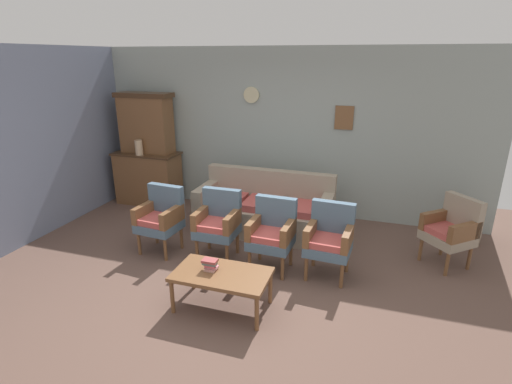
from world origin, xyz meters
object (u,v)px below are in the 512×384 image
object	(u,v)px
vase_on_cabinet	(139,148)
wingback_chair_by_fireplace	(452,229)
coffee_table	(222,276)
armchair_row_middle	(272,231)
armchair_by_doorway	(161,216)
floral_couch	(265,211)
floor_vase_by_wall	(475,224)
armchair_near_cabinet	(218,221)
side_cabinet	(149,178)
armchair_near_couch_end	(329,237)
book_stack_on_table	(210,264)

from	to	relation	value
vase_on_cabinet	wingback_chair_by_fireplace	world-z (taller)	vase_on_cabinet
wingback_chair_by_fireplace	coffee_table	distance (m)	2.96
vase_on_cabinet	armchair_row_middle	size ratio (longest dim) A/B	0.29
armchair_row_middle	vase_on_cabinet	bearing A→B (deg)	153.12
vase_on_cabinet	armchair_by_doorway	bearing A→B (deg)	-49.20
floral_couch	floor_vase_by_wall	bearing A→B (deg)	8.67
wingback_chair_by_fireplace	floor_vase_by_wall	distance (m)	0.85
armchair_near_cabinet	floor_vase_by_wall	world-z (taller)	armchair_near_cabinet
side_cabinet	armchair_near_cabinet	size ratio (longest dim) A/B	1.28
floral_couch	wingback_chair_by_fireplace	distance (m)	2.54
armchair_near_cabinet	coffee_table	size ratio (longest dim) A/B	0.90
side_cabinet	floral_couch	size ratio (longest dim) A/B	0.57
armchair_near_couch_end	floor_vase_by_wall	xyz separation A→B (m)	(1.85, 1.44, -0.19)
book_stack_on_table	coffee_table	bearing A→B (deg)	-7.60
armchair_near_couch_end	book_stack_on_table	xyz separation A→B (m)	(-1.10, -1.00, -0.01)
book_stack_on_table	armchair_by_doorway	bearing A→B (deg)	140.45
armchair_by_doorway	armchair_near_cabinet	xyz separation A→B (m)	(0.80, 0.09, 0.00)
armchair_by_doorway	wingback_chair_by_fireplace	distance (m)	3.76
book_stack_on_table	floor_vase_by_wall	xyz separation A→B (m)	(2.95, 2.44, -0.17)
floral_couch	book_stack_on_table	distance (m)	2.00
armchair_near_couch_end	armchair_near_cabinet	bearing A→B (deg)	178.41
armchair_near_couch_end	floor_vase_by_wall	distance (m)	2.35
side_cabinet	wingback_chair_by_fireplace	bearing A→B (deg)	-9.45
floral_couch	armchair_row_middle	size ratio (longest dim) A/B	2.25
vase_on_cabinet	coffee_table	size ratio (longest dim) A/B	0.26
wingback_chair_by_fireplace	floor_vase_by_wall	size ratio (longest dim) A/B	1.44
side_cabinet	armchair_near_couch_end	world-z (taller)	side_cabinet
coffee_table	floor_vase_by_wall	distance (m)	3.74
armchair_by_doorway	coffee_table	xyz separation A→B (m)	(1.29, -0.97, -0.12)
armchair_row_middle	coffee_table	distance (m)	1.02
armchair_row_middle	book_stack_on_table	xyz separation A→B (m)	(-0.40, -0.96, -0.01)
floral_couch	coffee_table	xyz separation A→B (m)	(0.13, -2.01, 0.05)
vase_on_cabinet	armchair_row_middle	distance (m)	3.16
book_stack_on_table	floor_vase_by_wall	size ratio (longest dim) A/B	0.25
armchair_near_couch_end	armchair_by_doorway	bearing A→B (deg)	-178.77
armchair_near_cabinet	book_stack_on_table	size ratio (longest dim) A/B	5.71
armchair_by_doorway	coffee_table	size ratio (longest dim) A/B	0.90
side_cabinet	coffee_table	distance (m)	3.57
coffee_table	armchair_near_cabinet	bearing A→B (deg)	114.70
floral_couch	armchair_near_cabinet	distance (m)	1.03
armchair_row_middle	coffee_table	xyz separation A→B (m)	(-0.27, -0.97, -0.12)
armchair_near_couch_end	armchair_row_middle	bearing A→B (deg)	-176.19
floral_couch	armchair_row_middle	distance (m)	1.12
side_cabinet	armchair_row_middle	world-z (taller)	side_cabinet
side_cabinet	armchair_by_doorway	world-z (taller)	side_cabinet
side_cabinet	armchair_near_cabinet	xyz separation A→B (m)	(2.00, -1.50, 0.03)
wingback_chair_by_fireplace	armchair_by_doorway	bearing A→B (deg)	-168.15
floral_couch	armchair_near_couch_end	xyz separation A→B (m)	(1.10, -0.99, 0.17)
floral_couch	book_stack_on_table	world-z (taller)	floral_couch
wingback_chair_by_fireplace	coffee_table	world-z (taller)	wingback_chair_by_fireplace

